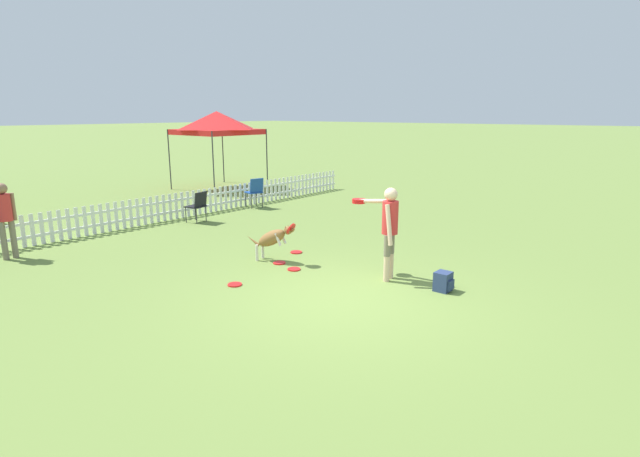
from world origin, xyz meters
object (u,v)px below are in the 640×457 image
Objects in this scene: frisbee_near_dog at (235,285)px; folding_chair_center at (198,204)px; frisbee_far_scatter at (296,252)px; leaping_dog at (273,238)px; frisbee_midfield at (294,269)px; backpack_on_grass at (443,282)px; folding_chair_green_right at (255,190)px; canopy_tent_main at (217,123)px; spectator_standing at (5,214)px; handler_person at (388,222)px; frisbee_near_handler at (279,263)px.

folding_chair_center is at bearing 59.22° from frisbee_near_dog.
leaping_dog is at bearing -174.81° from frisbee_far_scatter.
leaping_dog is 0.85m from frisbee_midfield.
folding_chair_green_right reaches higher than backpack_on_grass.
canopy_tent_main reaches higher than frisbee_far_scatter.
backpack_on_grass is (0.60, -3.38, -0.32)m from leaping_dog.
backpack_on_grass is 0.39× the size of folding_chair_center.
frisbee_near_dog is 1.00× the size of frisbee_far_scatter.
canopy_tent_main is at bearing 51.75° from frisbee_near_dog.
frisbee_far_scatter is 4.12m from folding_chair_center.
leaping_dog is 4.61× the size of frisbee_near_dog.
canopy_tent_main is at bearing -155.16° from spectator_standing.
frisbee_midfield is at bearing -122.21° from canopy_tent_main.
canopy_tent_main is (5.12, 10.80, 1.47)m from handler_person.
spectator_standing reaches higher than backpack_on_grass.
spectator_standing is at bearing -154.62° from canopy_tent_main.
frisbee_far_scatter is at bearing -120.09° from canopy_tent_main.
frisbee_midfield is at bearing -9.10° from frisbee_near_dog.
canopy_tent_main is (1.89, 4.01, 1.95)m from folding_chair_green_right.
frisbee_midfield is 0.29× the size of folding_chair_center.
frisbee_far_scatter is 5.88m from spectator_standing.
backpack_on_grass is 8.47m from folding_chair_green_right.
frisbee_near_handler is 1.44m from frisbee_near_dog.
frisbee_far_scatter is 0.26× the size of folding_chair_green_right.
backpack_on_grass is (0.08, -1.06, -0.88)m from handler_person.
folding_chair_center is (0.71, 7.50, 0.34)m from backpack_on_grass.
folding_chair_center is (2.74, 4.60, 0.49)m from frisbee_near_dog.
folding_chair_center is (1.31, 4.12, 0.02)m from leaping_dog.
frisbee_near_handler is 6.02m from folding_chair_green_right.
frisbee_near_dog and frisbee_far_scatter have the same top height.
frisbee_near_dog is at bearing 6.29° from leaping_dog.
frisbee_near_dog is 0.75× the size of backpack_on_grass.
spectator_standing is at bearing 15.64° from folding_chair_green_right.
frisbee_far_scatter is at bearing 133.21° from spectator_standing.
canopy_tent_main is at bearing 66.98° from backpack_on_grass.
frisbee_near_handler is 3.26m from backpack_on_grass.
frisbee_midfield is 6.48m from folding_chair_green_right.
frisbee_near_dog is (-1.95, 1.84, -1.03)m from handler_person.
frisbee_near_handler is 4.54m from folding_chair_center.
handler_person reaches higher than leaping_dog.
frisbee_near_dog is at bearing -128.25° from canopy_tent_main.
handler_person reaches higher than frisbee_far_scatter.
frisbee_near_dog is 7.18m from folding_chair_green_right.
backpack_on_grass is (0.74, -2.70, 0.15)m from frisbee_midfield.
frisbee_midfield is at bearing 105.29° from backpack_on_grass.
handler_person reaches higher than folding_chair_green_right.
canopy_tent_main is (4.88, 8.42, 2.50)m from frisbee_far_scatter.
leaping_dog is 3.45m from backpack_on_grass.
spectator_standing reaches higher than frisbee_near_handler.
frisbee_far_scatter is 0.29× the size of folding_chair_center.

